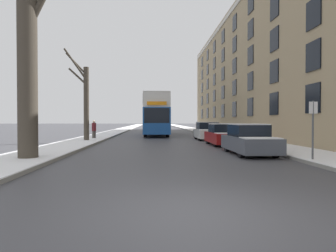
% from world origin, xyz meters
% --- Properties ---
extents(ground_plane, '(320.00, 320.00, 0.00)m').
position_xyz_m(ground_plane, '(0.00, 0.00, 0.00)').
color(ground_plane, '#424247').
extents(sidewalk_left, '(2.75, 130.00, 0.16)m').
position_xyz_m(sidewalk_left, '(-6.03, 53.00, 0.08)').
color(sidewalk_left, gray).
rests_on(sidewalk_left, ground).
extents(sidewalk_right, '(2.75, 130.00, 0.16)m').
position_xyz_m(sidewalk_right, '(6.03, 53.00, 0.08)').
color(sidewalk_right, gray).
rests_on(sidewalk_right, ground).
extents(terrace_facade_right, '(9.10, 51.04, 13.71)m').
position_xyz_m(terrace_facade_right, '(11.90, 25.01, 6.86)').
color(terrace_facade_right, tan).
rests_on(terrace_facade_right, ground).
extents(bare_tree_left_0, '(1.79, 3.99, 8.39)m').
position_xyz_m(bare_tree_left_0, '(-5.68, 6.67, 4.34)').
color(bare_tree_left_0, '#423A30').
rests_on(bare_tree_left_0, ground).
extents(bare_tree_left_1, '(1.85, 1.27, 6.78)m').
position_xyz_m(bare_tree_left_1, '(-5.91, 17.23, 3.12)').
color(bare_tree_left_1, '#423A30').
rests_on(bare_tree_left_1, ground).
extents(double_decker_bus, '(2.54, 11.81, 4.24)m').
position_xyz_m(double_decker_bus, '(-0.57, 27.38, 2.40)').
color(double_decker_bus, '#194C99').
rests_on(double_decker_bus, ground).
extents(parked_car_0, '(1.70, 4.18, 1.44)m').
position_xyz_m(parked_car_0, '(3.60, 8.75, 0.66)').
color(parked_car_0, '#474C56').
rests_on(parked_car_0, ground).
extents(parked_car_1, '(1.70, 4.14, 1.40)m').
position_xyz_m(parked_car_1, '(3.60, 14.02, 0.65)').
color(parked_car_1, maroon).
rests_on(parked_car_1, ground).
extents(parked_car_2, '(1.82, 3.99, 1.48)m').
position_xyz_m(parked_car_2, '(3.60, 19.52, 0.68)').
color(parked_car_2, silver).
rests_on(parked_car_2, ground).
extents(oncoming_van, '(1.98, 5.10, 2.38)m').
position_xyz_m(oncoming_van, '(-1.00, 47.74, 1.28)').
color(oncoming_van, '#9EA3AD').
rests_on(oncoming_van, ground).
extents(pedestrian_left_sidewalk, '(0.35, 0.35, 1.61)m').
position_xyz_m(pedestrian_left_sidewalk, '(-5.74, 19.63, 0.88)').
color(pedestrian_left_sidewalk, '#4C4742').
rests_on(pedestrian_left_sidewalk, ground).
extents(street_sign_post, '(0.32, 0.07, 2.31)m').
position_xyz_m(street_sign_post, '(4.96, 5.60, 1.34)').
color(street_sign_post, '#4C4F54').
rests_on(street_sign_post, ground).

